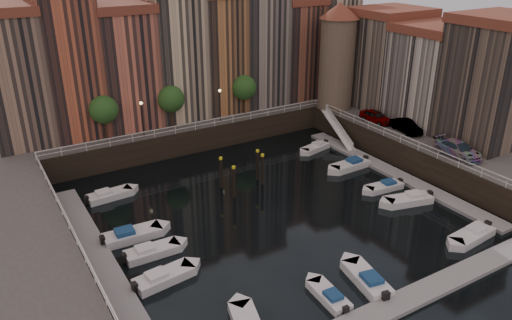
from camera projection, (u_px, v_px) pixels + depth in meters
ground at (266, 208)px, 48.57m from camera, size 200.00×200.00×0.00m
quay_far at (166, 119)px, 68.39m from camera, size 80.00×20.00×3.00m
quay_right at (473, 145)px, 59.58m from camera, size 20.00×36.00×3.00m
dock_left at (102, 261)px, 40.08m from camera, size 2.00×28.00×0.35m
dock_right at (394, 173)px, 55.34m from camera, size 2.00×28.00×0.35m
dock_near at (393, 306)px, 35.14m from camera, size 30.00×2.00×0.35m
mountains at (53, 7)px, 132.61m from camera, size 145.00×100.00×18.00m
far_terrace at (192, 50)px, 64.19m from camera, size 48.70×10.30×17.50m
right_terrace at (436, 70)px, 60.19m from camera, size 9.30×24.30×14.00m
corner_tower at (337, 55)px, 65.28m from camera, size 5.20×5.20×13.80m
promenade_trees at (176, 98)px, 59.59m from camera, size 21.20×3.20×5.20m
street_lamps at (182, 106)px, 59.24m from camera, size 10.36×0.36×4.18m
railings at (241, 155)px, 50.88m from camera, size 36.08×34.04×0.52m
gangway at (338, 128)px, 63.70m from camera, size 2.78×8.32×3.73m
mooring_pilings at (244, 173)px, 52.01m from camera, size 4.64×2.99×3.78m
boat_left_1 at (163, 277)px, 37.83m from camera, size 5.05×2.38×1.14m
boat_left_2 at (151, 252)px, 41.00m from camera, size 4.78×1.80×1.10m
boat_left_3 at (131, 235)px, 43.26m from camera, size 5.31×2.10×1.21m
boat_left_4 at (109, 195)px, 50.14m from camera, size 4.77×2.03×1.08m
boat_right_0 at (472, 235)px, 43.28m from camera, size 5.04×2.22×1.14m
boat_right_1 at (409, 199)px, 49.26m from camera, size 5.14×2.89×1.15m
boat_right_2 at (385, 187)px, 52.00m from camera, size 4.38×1.91×0.99m
boat_right_3 at (351, 165)px, 56.86m from camera, size 5.11×2.04×1.16m
boat_right_4 at (316, 147)px, 61.88m from camera, size 4.37×2.38×0.98m
boat_near_1 at (329, 296)px, 35.93m from camera, size 1.72×4.16×0.95m
boat_near_2 at (367, 280)px, 37.58m from camera, size 2.62×5.16×1.16m
car_a at (376, 117)px, 61.94m from camera, size 1.99×4.51×1.51m
car_b at (406, 127)px, 58.75m from camera, size 2.13×4.58×1.45m
car_c at (458, 150)px, 52.14m from camera, size 2.44×5.54×1.58m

